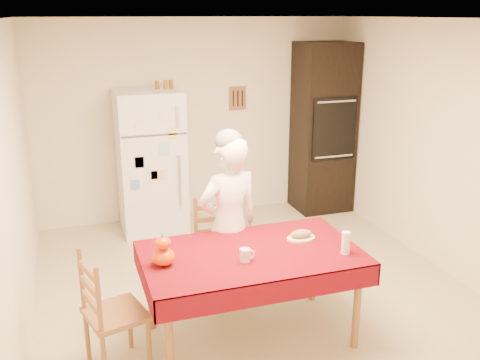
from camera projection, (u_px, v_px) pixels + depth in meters
name	position (u px, v px, depth m)	size (l,w,h in m)	color
floor	(256.00, 292.00, 5.09)	(4.50, 4.50, 0.00)	tan
room_shell	(257.00, 125.00, 4.61)	(4.02, 4.52, 2.51)	#EDE1C7
refrigerator	(151.00, 162.00, 6.34)	(0.75, 0.74, 1.70)	white
oven_cabinet	(323.00, 128.00, 6.99)	(0.70, 0.62, 2.20)	black
dining_table	(251.00, 260.00, 4.19)	(1.70, 1.00, 0.76)	brown
chair_far	(218.00, 244.00, 4.92)	(0.45, 0.43, 0.95)	brown
chair_left	(107.00, 310.00, 3.83)	(0.50, 0.51, 0.95)	brown
seated_woman	(229.00, 225.00, 4.63)	(0.57, 0.38, 1.57)	white
coffee_mug	(245.00, 255.00, 3.99)	(0.08, 0.08, 0.10)	silver
pumpkin_lower	(163.00, 257.00, 3.93)	(0.17, 0.17, 0.13)	#CE3C04
pumpkin_upper	(163.00, 243.00, 3.90)	(0.12, 0.12, 0.09)	#E45105
wine_glass	(346.00, 243.00, 4.12)	(0.07, 0.07, 0.18)	white
bread_plate	(301.00, 238.00, 4.40)	(0.24, 0.24, 0.02)	white
bread_loaf	(301.00, 234.00, 4.38)	(0.18, 0.10, 0.06)	#A1774F
spice_jar_left	(157.00, 85.00, 6.16)	(0.05, 0.05, 0.10)	brown
spice_jar_mid	(165.00, 85.00, 6.19)	(0.05, 0.05, 0.10)	#955E1B
spice_jar_right	(171.00, 84.00, 6.20)	(0.05, 0.05, 0.10)	brown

